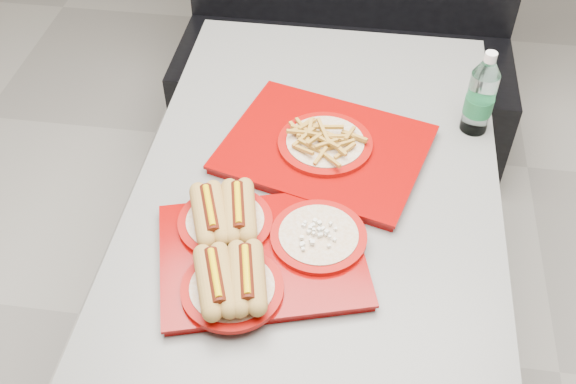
# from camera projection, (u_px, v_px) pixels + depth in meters

# --- Properties ---
(ground) EXTENTS (6.00, 6.00, 0.00)m
(ground) POSITION_uv_depth(u_px,v_px,m) (311.00, 342.00, 2.22)
(ground) COLOR #9E9A8E
(ground) RESTS_ON ground
(diner_table) EXTENTS (0.92, 1.42, 0.75)m
(diner_table) POSITION_uv_depth(u_px,v_px,m) (316.00, 224.00, 1.80)
(diner_table) COLOR black
(diner_table) RESTS_ON ground
(booth_bench) EXTENTS (1.30, 0.57, 1.35)m
(booth_bench) POSITION_uv_depth(u_px,v_px,m) (345.00, 53.00, 2.69)
(booth_bench) COLOR black
(booth_bench) RESTS_ON ground
(tray_near) EXTENTS (0.53, 0.46, 0.10)m
(tray_near) POSITION_uv_depth(u_px,v_px,m) (253.00, 249.00, 1.48)
(tray_near) COLOR #7E0403
(tray_near) RESTS_ON diner_table
(tray_far) EXTENTS (0.59, 0.51, 0.10)m
(tray_far) POSITION_uv_depth(u_px,v_px,m) (325.00, 145.00, 1.74)
(tray_far) COLOR #7E0403
(tray_far) RESTS_ON diner_table
(water_bottle) EXTENTS (0.08, 0.08, 0.24)m
(water_bottle) POSITION_uv_depth(u_px,v_px,m) (481.00, 97.00, 1.75)
(water_bottle) COLOR silver
(water_bottle) RESTS_ON diner_table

